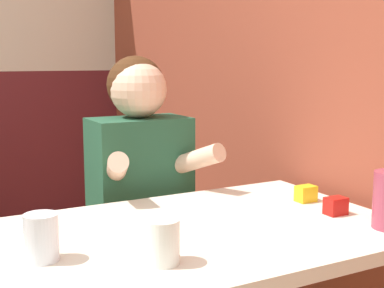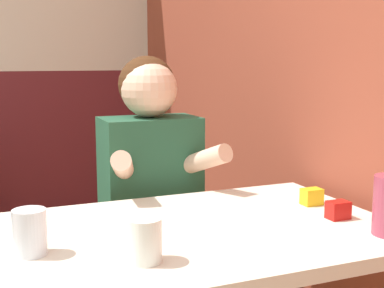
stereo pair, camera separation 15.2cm
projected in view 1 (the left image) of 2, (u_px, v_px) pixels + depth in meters
brick_wall_right at (222, 19)px, 2.40m from camera, size 0.08×4.59×2.70m
main_table at (201, 253)px, 1.42m from camera, size 1.07×0.70×0.73m
person_seated at (140, 215)px, 1.91m from camera, size 0.42×0.40×1.19m
glass_near_pitcher at (41, 237)px, 1.18m from camera, size 0.08×0.08×0.11m
glass_center at (162, 242)px, 1.16m from camera, size 0.08×0.08×0.10m
condiment_ketchup at (336, 206)px, 1.53m from camera, size 0.06×0.04×0.05m
condiment_mustard at (306, 194)px, 1.67m from camera, size 0.06×0.04×0.05m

